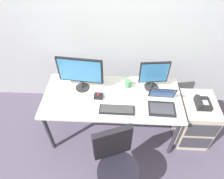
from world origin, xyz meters
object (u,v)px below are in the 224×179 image
at_px(file_cabinet, 194,120).
at_px(paper_notepad, 55,101).
at_px(laptop, 162,103).
at_px(trackball_mouse, 98,96).
at_px(keyboard, 117,110).
at_px(coffee_mug, 128,84).
at_px(monitor_main, 80,72).
at_px(monitor_side, 154,75).
at_px(office_chair, 116,169).
at_px(desk_phone, 202,103).

xyz_separation_m(file_cabinet, paper_notepad, (-1.80, -0.08, 0.40)).
distance_m(laptop, trackball_mouse, 0.77).
height_order(keyboard, coffee_mug, coffee_mug).
distance_m(monitor_main, monitor_side, 0.89).
xyz_separation_m(monitor_main, laptop, (0.98, -0.26, -0.22)).
distance_m(office_chair, keyboard, 0.64).
height_order(desk_phone, monitor_side, monitor_side).
bearing_deg(office_chair, paper_notepad, 138.94).
height_order(desk_phone, coffee_mug, coffee_mug).
distance_m(monitor_main, keyboard, 0.63).
relative_size(coffee_mug, paper_notepad, 0.48).
height_order(office_chair, trackball_mouse, office_chair).
relative_size(office_chair, paper_notepad, 4.66).
relative_size(desk_phone, monitor_side, 0.49).
relative_size(office_chair, monitor_main, 1.74).
xyz_separation_m(office_chair, keyboard, (-0.02, 0.57, 0.30)).
xyz_separation_m(desk_phone, trackball_mouse, (-1.27, 0.02, 0.04)).
distance_m(desk_phone, monitor_side, 0.68).
xyz_separation_m(office_chair, trackball_mouse, (-0.25, 0.76, 0.31)).
xyz_separation_m(monitor_side, trackball_mouse, (-0.67, -0.20, -0.20)).
bearing_deg(keyboard, laptop, 9.96).
distance_m(desk_phone, paper_notepad, 1.79).
bearing_deg(laptop, monitor_main, 165.34).
bearing_deg(paper_notepad, coffee_mug, 18.32).
relative_size(monitor_side, laptop, 1.28).
xyz_separation_m(keyboard, laptop, (0.52, 0.09, 0.04)).
relative_size(file_cabinet, coffee_mug, 6.82).
bearing_deg(office_chair, monitor_side, 66.63).
height_order(file_cabinet, office_chair, office_chair).
relative_size(office_chair, laptop, 3.03).
bearing_deg(laptop, monitor_side, 106.12).
xyz_separation_m(file_cabinet, desk_phone, (-0.01, -0.02, 0.38)).
distance_m(monitor_side, paper_notepad, 1.24).
bearing_deg(monitor_side, paper_notepad, -166.27).
bearing_deg(monitor_main, coffee_mug, 5.28).
xyz_separation_m(file_cabinet, laptop, (-0.52, -0.10, 0.45)).
bearing_deg(keyboard, coffee_mug, 71.96).
distance_m(office_chair, trackball_mouse, 0.86).
xyz_separation_m(office_chair, coffee_mug, (0.11, 0.97, 0.34)).
bearing_deg(coffee_mug, office_chair, -96.67).
bearing_deg(desk_phone, office_chair, -143.92).
height_order(file_cabinet, monitor_main, monitor_main).
bearing_deg(desk_phone, coffee_mug, 165.89).
height_order(desk_phone, keyboard, desk_phone).
bearing_deg(paper_notepad, monitor_main, 38.60).
xyz_separation_m(monitor_main, trackball_mouse, (0.22, -0.15, -0.25)).
relative_size(file_cabinet, keyboard, 1.67).
relative_size(trackball_mouse, paper_notepad, 0.53).
relative_size(keyboard, coffee_mug, 4.10).
bearing_deg(paper_notepad, office_chair, -41.06).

